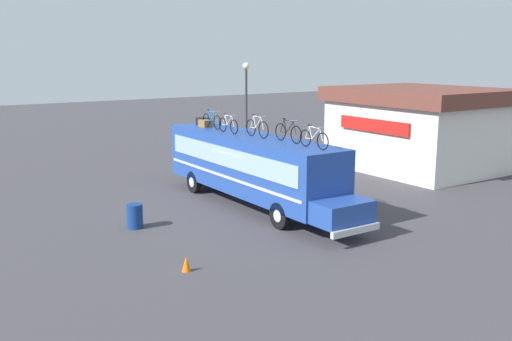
{
  "coord_description": "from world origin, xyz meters",
  "views": [
    {
      "loc": [
        20.91,
        -13.61,
        6.65
      ],
      "look_at": [
        0.51,
        0.0,
        1.64
      ],
      "focal_mm": 40.21,
      "sensor_mm": 36.0,
      "label": 1
    }
  ],
  "objects_px": {
    "bus": "(252,165)",
    "luggage_bag_1": "(203,121)",
    "traffic_cone": "(186,264)",
    "street_lamp": "(246,101)",
    "rooftop_bicycle_2": "(228,125)",
    "rooftop_bicycle_3": "(257,128)",
    "trash_bin": "(135,216)",
    "rooftop_bicycle_1": "(212,121)",
    "rooftop_bicycle_4": "(288,132)",
    "rooftop_bicycle_5": "(314,139)",
    "luggage_bag_2": "(205,123)"
  },
  "relations": [
    {
      "from": "traffic_cone",
      "to": "rooftop_bicycle_2",
      "type": "bearing_deg",
      "value": 140.44
    },
    {
      "from": "luggage_bag_1",
      "to": "street_lamp",
      "type": "height_order",
      "value": "street_lamp"
    },
    {
      "from": "rooftop_bicycle_3",
      "to": "traffic_cone",
      "type": "xyz_separation_m",
      "value": [
        5.06,
        -6.03,
        -3.28
      ]
    },
    {
      "from": "rooftop_bicycle_2",
      "to": "street_lamp",
      "type": "xyz_separation_m",
      "value": [
        -5.36,
        4.42,
        0.52
      ]
    },
    {
      "from": "rooftop_bicycle_4",
      "to": "street_lamp",
      "type": "distance_m",
      "value": 9.83
    },
    {
      "from": "rooftop_bicycle_1",
      "to": "rooftop_bicycle_2",
      "type": "bearing_deg",
      "value": -4.77
    },
    {
      "from": "rooftop_bicycle_3",
      "to": "trash_bin",
      "type": "distance_m",
      "value": 6.4
    },
    {
      "from": "bus",
      "to": "traffic_cone",
      "type": "bearing_deg",
      "value": -47.92
    },
    {
      "from": "bus",
      "to": "rooftop_bicycle_3",
      "type": "distance_m",
      "value": 1.75
    },
    {
      "from": "luggage_bag_2",
      "to": "traffic_cone",
      "type": "bearing_deg",
      "value": -32.07
    },
    {
      "from": "rooftop_bicycle_4",
      "to": "rooftop_bicycle_5",
      "type": "relative_size",
      "value": 1.05
    },
    {
      "from": "rooftop_bicycle_2",
      "to": "trash_bin",
      "type": "height_order",
      "value": "rooftop_bicycle_2"
    },
    {
      "from": "rooftop_bicycle_1",
      "to": "rooftop_bicycle_2",
      "type": "relative_size",
      "value": 1.06
    },
    {
      "from": "rooftop_bicycle_1",
      "to": "luggage_bag_1",
      "type": "bearing_deg",
      "value": 166.66
    },
    {
      "from": "bus",
      "to": "luggage_bag_2",
      "type": "bearing_deg",
      "value": -177.87
    },
    {
      "from": "rooftop_bicycle_3",
      "to": "traffic_cone",
      "type": "distance_m",
      "value": 8.53
    },
    {
      "from": "traffic_cone",
      "to": "luggage_bag_1",
      "type": "bearing_deg",
      "value": 148.68
    },
    {
      "from": "luggage_bag_1",
      "to": "rooftop_bicycle_2",
      "type": "height_order",
      "value": "rooftop_bicycle_2"
    },
    {
      "from": "rooftop_bicycle_1",
      "to": "street_lamp",
      "type": "bearing_deg",
      "value": 129.8
    },
    {
      "from": "rooftop_bicycle_3",
      "to": "rooftop_bicycle_5",
      "type": "bearing_deg",
      "value": 2.13
    },
    {
      "from": "rooftop_bicycle_1",
      "to": "rooftop_bicycle_3",
      "type": "relative_size",
      "value": 1.02
    },
    {
      "from": "luggage_bag_2",
      "to": "rooftop_bicycle_2",
      "type": "height_order",
      "value": "rooftop_bicycle_2"
    },
    {
      "from": "bus",
      "to": "trash_bin",
      "type": "xyz_separation_m",
      "value": [
        0.3,
        -5.65,
        -1.36
      ]
    },
    {
      "from": "rooftop_bicycle_5",
      "to": "trash_bin",
      "type": "bearing_deg",
      "value": -123.25
    },
    {
      "from": "luggage_bag_1",
      "to": "rooftop_bicycle_1",
      "type": "bearing_deg",
      "value": -13.34
    },
    {
      "from": "luggage_bag_1",
      "to": "traffic_cone",
      "type": "distance_m",
      "value": 12.33
    },
    {
      "from": "street_lamp",
      "to": "rooftop_bicycle_2",
      "type": "bearing_deg",
      "value": -39.5
    },
    {
      "from": "street_lamp",
      "to": "traffic_cone",
      "type": "bearing_deg",
      "value": -39.53
    },
    {
      "from": "luggage_bag_2",
      "to": "rooftop_bicycle_4",
      "type": "xyz_separation_m",
      "value": [
        6.23,
        0.4,
        0.23
      ]
    },
    {
      "from": "rooftop_bicycle_2",
      "to": "bus",
      "type": "bearing_deg",
      "value": 14.15
    },
    {
      "from": "luggage_bag_2",
      "to": "rooftop_bicycle_1",
      "type": "distance_m",
      "value": 0.77
    },
    {
      "from": "traffic_cone",
      "to": "luggage_bag_2",
      "type": "bearing_deg",
      "value": 147.93
    },
    {
      "from": "rooftop_bicycle_1",
      "to": "rooftop_bicycle_5",
      "type": "bearing_deg",
      "value": 2.48
    },
    {
      "from": "luggage_bag_1",
      "to": "traffic_cone",
      "type": "height_order",
      "value": "luggage_bag_1"
    },
    {
      "from": "rooftop_bicycle_4",
      "to": "street_lamp",
      "type": "xyz_separation_m",
      "value": [
        -9.05,
        3.81,
        0.49
      ]
    },
    {
      "from": "rooftop_bicycle_5",
      "to": "rooftop_bicycle_2",
      "type": "bearing_deg",
      "value": -175.15
    },
    {
      "from": "bus",
      "to": "luggage_bag_1",
      "type": "height_order",
      "value": "luggage_bag_1"
    },
    {
      "from": "bus",
      "to": "traffic_cone",
      "type": "xyz_separation_m",
      "value": [
        5.47,
        -6.06,
        -1.58
      ]
    },
    {
      "from": "luggage_bag_2",
      "to": "traffic_cone",
      "type": "height_order",
      "value": "luggage_bag_2"
    },
    {
      "from": "bus",
      "to": "traffic_cone",
      "type": "relative_size",
      "value": 24.73
    },
    {
      "from": "traffic_cone",
      "to": "street_lamp",
      "type": "xyz_separation_m",
      "value": [
        -12.26,
        10.12,
        3.77
      ]
    },
    {
      "from": "trash_bin",
      "to": "rooftop_bicycle_1",
      "type": "bearing_deg",
      "value": 122.95
    },
    {
      "from": "traffic_cone",
      "to": "street_lamp",
      "type": "distance_m",
      "value": 16.34
    },
    {
      "from": "rooftop_bicycle_1",
      "to": "luggage_bag_2",
      "type": "bearing_deg",
      "value": 175.12
    },
    {
      "from": "bus",
      "to": "rooftop_bicycle_5",
      "type": "distance_m",
      "value": 4.4
    },
    {
      "from": "rooftop_bicycle_3",
      "to": "street_lamp",
      "type": "height_order",
      "value": "street_lamp"
    },
    {
      "from": "luggage_bag_2",
      "to": "rooftop_bicycle_1",
      "type": "relative_size",
      "value": 0.38
    },
    {
      "from": "luggage_bag_2",
      "to": "rooftop_bicycle_1",
      "type": "height_order",
      "value": "rooftop_bicycle_1"
    },
    {
      "from": "rooftop_bicycle_4",
      "to": "rooftop_bicycle_5",
      "type": "bearing_deg",
      "value": -4.53
    },
    {
      "from": "rooftop_bicycle_4",
      "to": "traffic_cone",
      "type": "height_order",
      "value": "rooftop_bicycle_4"
    }
  ]
}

